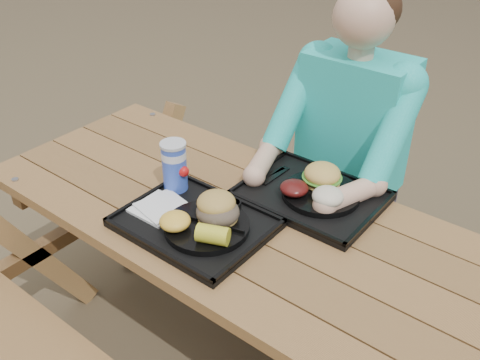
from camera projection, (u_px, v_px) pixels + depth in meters
The scene contains 17 objects.
picnic_table at pixel (240, 298), 1.92m from camera, with size 1.80×1.49×0.75m, color #999999, non-canonical shape.
tray_near at pixel (195, 224), 1.66m from camera, with size 0.45×0.35×0.02m, color black.
tray_far at pixel (311, 196), 1.79m from camera, with size 0.45×0.35×0.02m, color black.
plate_near at pixel (207, 226), 1.62m from camera, with size 0.26×0.26×0.02m, color black.
plate_far at pixel (321, 193), 1.77m from camera, with size 0.26×0.26×0.02m, color black.
napkin_stack at pixel (159, 207), 1.70m from camera, with size 0.15×0.15×0.02m, color silver.
soda_cup at pixel (175, 167), 1.77m from camera, with size 0.08×0.08×0.16m, color #183AB8.
condiment_bbq at pixel (222, 201), 1.72m from camera, with size 0.05×0.05×0.03m, color #320505.
condiment_mustard at pixel (233, 206), 1.70m from camera, with size 0.05×0.05×0.03m, color yellow.
sandwich at pixel (217, 201), 1.60m from camera, with size 0.13×0.13×0.13m, color #BC9142, non-canonical shape.
mac_cheese at pixel (175, 221), 1.58m from camera, with size 0.09×0.09×0.05m, color yellow.
corn_cob at pixel (213, 235), 1.52m from camera, with size 0.09×0.09×0.05m, color yellow, non-canonical shape.
cutlery_far at pixel (275, 176), 1.87m from camera, with size 0.02×0.14×0.01m, color black.
burger at pixel (323, 170), 1.77m from camera, with size 0.12×0.12×0.11m, color gold, non-canonical shape.
baked_beans at pixel (294, 188), 1.74m from camera, with size 0.09×0.09×0.04m, color #4E100F.
potato_salad at pixel (328, 196), 1.68m from camera, with size 0.10×0.10×0.06m, color beige.
diner at pixel (345, 176), 2.12m from camera, with size 0.48×0.84×1.28m, color teal, non-canonical shape.
Camera 1 is at (0.86, -1.09, 1.77)m, focal length 40.00 mm.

